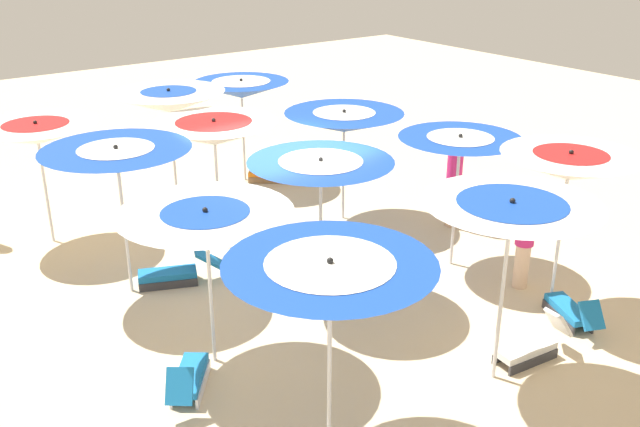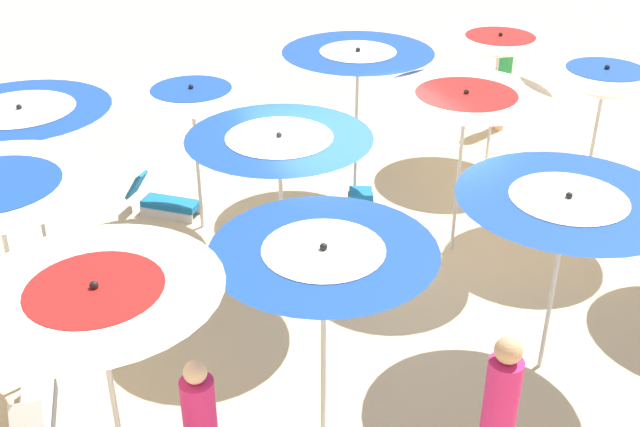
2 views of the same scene
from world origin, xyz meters
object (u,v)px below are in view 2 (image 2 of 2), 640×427
beach_umbrella_6 (358,64)px  beach_umbrella_2 (98,308)px  beach_umbrella_0 (22,124)px  beachgoer_2 (498,420)px  beach_umbrella_8 (566,214)px  lounger_2 (35,410)px  lounger_0 (361,205)px  beachgoer_1 (502,82)px  beach_umbrella_5 (323,264)px  lounger_1 (165,202)px  beach_umbrella_7 (465,108)px  beach_umbrella_3 (192,101)px  beach_umbrella_4 (279,150)px  beach_umbrella_10 (604,84)px  beach_umbrella_9 (499,47)px

beach_umbrella_6 → beach_umbrella_2: bearing=-130.4°
beach_umbrella_0 → beachgoer_2: size_ratio=1.25×
beach_umbrella_8 → lounger_2: bearing=169.5°
lounger_0 → beachgoer_1: bearing=-36.2°
beachgoer_2 → beach_umbrella_5: bearing=-49.9°
beach_umbrella_8 → lounger_1: size_ratio=2.06×
beach_umbrella_7 → lounger_1: bearing=145.8°
lounger_2 → beachgoer_2: bearing=-116.3°
beach_umbrella_0 → beach_umbrella_8: beach_umbrella_0 is taller
beach_umbrella_7 → beach_umbrella_3: bearing=149.7°
beachgoer_1 → beachgoer_2: (-4.88, -7.71, 0.05)m
beach_umbrella_4 → lounger_0: (1.78, 1.66, -1.90)m
beach_umbrella_4 → beach_umbrella_5: 2.56m
beach_umbrella_10 → lounger_1: size_ratio=2.29×
lounger_1 → beachgoer_2: beachgoer_2 is taller
beach_umbrella_2 → beach_umbrella_5: (1.93, 0.19, -0.14)m
beach_umbrella_2 → beachgoer_2: bearing=-18.1°
beach_umbrella_2 → beach_umbrella_7: beach_umbrella_2 is taller
beach_umbrella_2 → beach_umbrella_6: (4.31, 5.06, -0.06)m
beach_umbrella_0 → lounger_0: bearing=-3.5°
beach_umbrella_8 → lounger_1: beach_umbrella_8 is taller
beach_umbrella_10 → beach_umbrella_4: bearing=-177.6°
lounger_0 → lounger_2: size_ratio=1.18×
beach_umbrella_0 → beach_umbrella_3: bearing=7.0°
beach_umbrella_5 → beach_umbrella_10: 5.79m
lounger_1 → beachgoer_1: size_ratio=0.62×
beach_umbrella_5 → lounger_0: (2.18, 4.19, -1.93)m
beach_umbrella_8 → beach_umbrella_10: 3.44m
beach_umbrella_10 → beachgoer_2: (-3.94, -3.93, -1.27)m
beach_umbrella_6 → beach_umbrella_3: bearing=-176.9°
beach_umbrella_3 → lounger_1: 1.95m
beach_umbrella_8 → lounger_2: 5.80m
beach_umbrella_9 → lounger_2: 8.95m
beach_umbrella_0 → beach_umbrella_5: (2.39, -4.46, 0.06)m
beach_umbrella_4 → lounger_2: bearing=-157.6°
beach_umbrella_3 → beach_umbrella_0: bearing=-173.0°
beach_umbrella_5 → beach_umbrella_0: bearing=118.1°
beach_umbrella_2 → beach_umbrella_5: 1.95m
beach_umbrella_2 → beach_umbrella_10: size_ratio=0.99×
beach_umbrella_2 → beach_umbrella_10: (7.04, 2.92, -0.00)m
lounger_0 → lounger_2: bearing=143.9°
lounger_0 → beach_umbrella_0: bearing=109.4°
beach_umbrella_6 → beach_umbrella_7: beach_umbrella_6 is taller
lounger_2 → beachgoer_2: size_ratio=0.64×
beach_umbrella_10 → beach_umbrella_0: bearing=166.9°
lounger_2 → beach_umbrella_6: bearing=-48.2°
beach_umbrella_0 → beachgoer_1: beach_umbrella_0 is taller
beach_umbrella_2 → beachgoer_1: (7.98, 6.69, -1.33)m
beach_umbrella_0 → beach_umbrella_2: bearing=-84.5°
beach_umbrella_0 → beach_umbrella_4: (2.79, -1.94, 0.03)m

